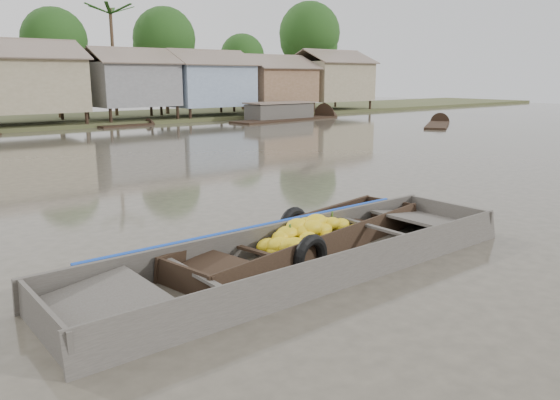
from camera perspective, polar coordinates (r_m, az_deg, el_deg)
ground at (r=9.89m, az=4.64°, el=-5.74°), size 120.00×120.00×0.00m
riverbank at (r=39.80m, az=-25.49°, el=11.49°), size 120.00×12.47×10.22m
banana_boat at (r=10.15m, az=2.70°, el=-4.14°), size 6.15×2.45×0.86m
viewer_boat at (r=9.16m, az=2.18°, el=-6.69°), size 8.39×2.24×0.67m
distant_boats at (r=36.55m, az=-7.00°, el=8.08°), size 47.17×15.07×1.38m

